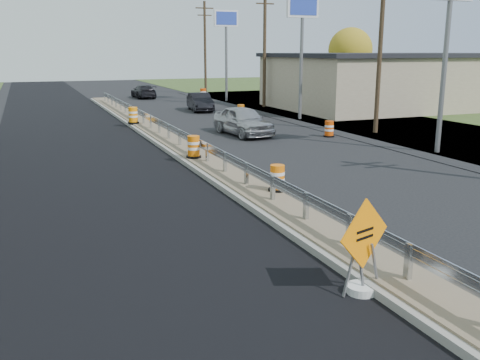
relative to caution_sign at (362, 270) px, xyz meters
name	(u,v)px	position (x,y,z in m)	size (l,w,h in m)	color
ground	(246,191)	(0.90, 7.81, -0.47)	(140.00, 140.00, 0.00)	black
milled_overlay	(77,149)	(-3.50, 17.81, -0.47)	(7.20, 120.00, 0.01)	black
median	(180,147)	(0.90, 15.81, -0.36)	(1.60, 55.00, 0.23)	gray
guardrail	(174,131)	(0.90, 16.81, 0.25)	(0.10, 46.15, 0.72)	silver
retail_building_near	(393,80)	(21.89, 27.81, 1.68)	(18.50, 12.50, 4.27)	tan
pylon_sign_south	(450,1)	(11.40, 10.81, 6.00)	(2.20, 0.30, 7.90)	slate
pylon_sign_mid	(302,18)	(11.40, 23.81, 6.00)	(2.20, 0.30, 7.90)	slate
pylon_sign_north	(226,27)	(11.40, 37.81, 6.00)	(2.20, 0.30, 7.90)	slate
utility_pole_smid	(381,41)	(12.40, 16.81, 4.46)	(1.90, 0.26, 9.40)	#473523
utility_pole_nmid	(265,44)	(12.40, 31.81, 4.46)	(1.90, 0.26, 9.40)	#473523
utility_pole_north	(205,46)	(12.40, 46.81, 4.46)	(1.90, 0.26, 9.40)	#473523
tree_far_yellow	(350,50)	(26.90, 41.81, 4.07)	(4.62, 4.62, 6.86)	#473523
caution_sign	(362,270)	(0.00, 0.00, 0.00)	(1.29, 0.56, 1.86)	white
barrel_median_near	(277,178)	(1.45, 6.65, 0.15)	(0.55, 0.55, 0.81)	black
barrel_median_mid	(194,147)	(0.61, 12.67, 0.19)	(0.61, 0.61, 0.89)	black
barrel_median_far	(133,116)	(0.35, 24.09, 0.22)	(0.66, 0.66, 0.97)	black
barrel_shoulder_near	(329,129)	(9.28, 16.57, -0.07)	(0.58, 0.58, 0.84)	black
barrel_shoulder_mid	(241,111)	(8.12, 26.20, -0.05)	(0.60, 0.60, 0.87)	black
barrel_shoulder_far	(203,94)	(10.10, 40.63, 0.01)	(0.69, 0.69, 1.01)	black
car_silver	(243,121)	(5.29, 18.86, 0.30)	(1.83, 4.55, 1.55)	#A8A7AC
car_dark_mid	(200,102)	(6.76, 31.07, 0.20)	(1.43, 4.09, 1.35)	black
car_dark_far	(144,91)	(5.15, 43.93, 0.16)	(1.78, 4.38, 1.27)	black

